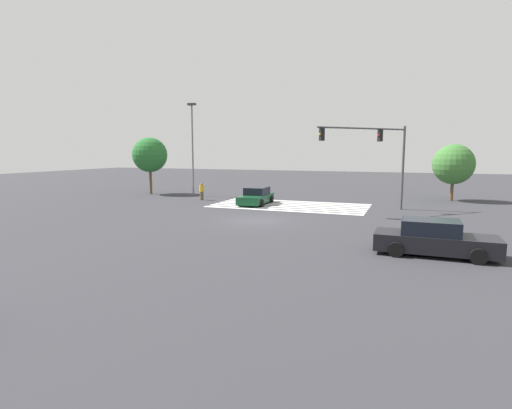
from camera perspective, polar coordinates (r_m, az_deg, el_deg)
The scene contains 9 objects.
ground_plane at distance 25.34m, azimuth -0.00°, elevation -2.29°, with size 131.19×131.19×0.00m, color #333338.
crosswalk_markings at distance 32.39m, azimuth 4.78°, elevation -0.15°, with size 12.39×6.30×0.01m.
traffic_signal_mast at distance 30.17m, azimuth 17.07°, elevation 7.60°, with size 5.49×5.49×6.20m.
car_0 at distance 33.15m, azimuth 0.03°, elevation 1.19°, with size 2.29×4.71×1.40m.
car_2 at distance 18.41m, azimuth 24.07°, elevation -4.52°, with size 4.88×2.11×1.51m.
pedestrian at distance 36.20m, azimuth -7.75°, elevation 2.00°, with size 0.41×0.41×1.57m.
street_light_pole_a at distance 39.62m, azimuth -9.07°, elevation 8.85°, with size 0.80×0.36×8.94m.
tree_corner_a at distance 42.36m, azimuth -14.93°, elevation 6.86°, with size 3.52×3.52×5.77m.
tree_corner_c at distance 39.29m, azimuth 26.38°, elevation 5.17°, with size 3.53×3.53×5.00m.
Camera 1 is at (-8.95, 23.30, 4.34)m, focal length 28.00 mm.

